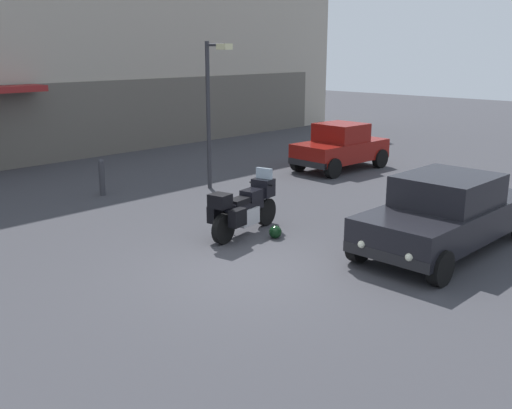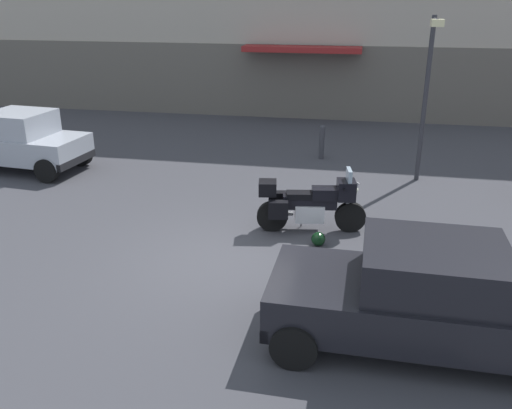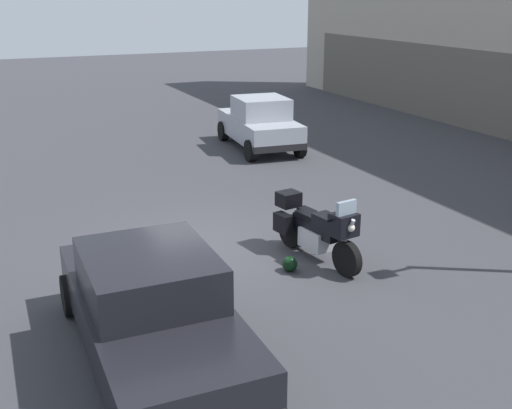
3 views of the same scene
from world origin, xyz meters
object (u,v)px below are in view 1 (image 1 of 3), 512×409
Objects in this scene: helmet at (275,232)px; car_sedan_far at (447,213)px; bollard_curbside at (102,176)px; streetlamp_curbside at (212,99)px; motorcycle at (244,207)px; car_compact_side at (341,147)px.

car_sedan_far is (1.80, -2.99, 0.64)m from helmet.
car_sedan_far is 9.34m from bollard_curbside.
car_sedan_far is at bearing -93.34° from streetlamp_curbside.
helmet is 0.27× the size of bollard_curbside.
motorcycle is 7.85m from car_compact_side.
bollard_curbside is (-0.17, 5.39, -0.08)m from motorcycle.
bollard_curbside is at bearing -75.12° from car_sedan_far.
helmet is 0.06× the size of car_sedan_far.
car_sedan_far is at bearing -76.21° from bollard_curbside.
bollard_curbside is at bearing 164.09° from car_compact_side.
bollard_curbside reaches higher than helmet.
motorcycle is 0.63× the size of car_compact_side.
car_compact_side reaches higher than bollard_curbside.
car_compact_side is (5.30, 6.39, -0.01)m from car_sedan_far.
car_sedan_far is 4.49× the size of bollard_curbside.
streetlamp_curbside reaches higher than bollard_curbside.
streetlamp_curbside is (0.43, 7.40, 1.80)m from car_sedan_far.
car_compact_side reaches higher than motorcycle.
motorcycle is at bearing -123.72° from streetlamp_curbside.
streetlamp_curbside reaches higher than helmet.
car_compact_side is at bearing -128.60° from car_sedan_far.
car_sedan_far reaches higher than motorcycle.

